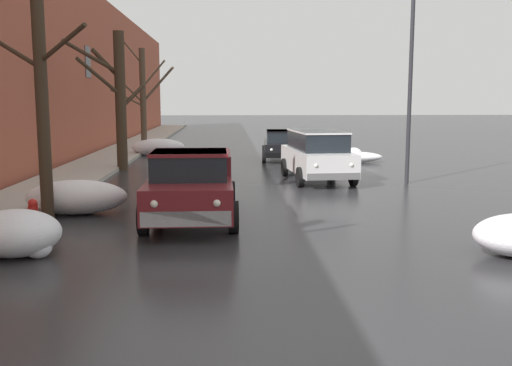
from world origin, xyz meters
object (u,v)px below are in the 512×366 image
object	(u,v)px
bare_tree_second_along_sidewalk	(38,53)
fire_hydrant	(33,214)
pickup_truck_maroon_approaching_near_lane	(191,185)
suv_white_parked_kerbside_close	(317,154)
bare_tree_far_down_block	(143,99)
sedan_black_parked_kerbside_mid	(282,144)
bare_tree_mid_block	(118,97)
street_lamp_post	(410,79)

from	to	relation	value
bare_tree_second_along_sidewalk	fire_hydrant	world-z (taller)	bare_tree_second_along_sidewalk
pickup_truck_maroon_approaching_near_lane	suv_white_parked_kerbside_close	xyz separation A→B (m)	(4.12, 6.75, 0.11)
suv_white_parked_kerbside_close	bare_tree_second_along_sidewalk	bearing A→B (deg)	-139.24
bare_tree_far_down_block	pickup_truck_maroon_approaching_near_lane	bearing A→B (deg)	-78.31
bare_tree_second_along_sidewalk	sedan_black_parked_kerbside_mid	bearing A→B (deg)	63.05
bare_tree_second_along_sidewalk	sedan_black_parked_kerbside_mid	size ratio (longest dim) A/B	1.74
bare_tree_mid_block	sedan_black_parked_kerbside_mid	distance (m)	8.44
bare_tree_far_down_block	fire_hydrant	size ratio (longest dim) A/B	8.52
bare_tree_mid_block	suv_white_parked_kerbside_close	world-z (taller)	bare_tree_mid_block
pickup_truck_maroon_approaching_near_lane	street_lamp_post	world-z (taller)	street_lamp_post
fire_hydrant	street_lamp_post	world-z (taller)	street_lamp_post
bare_tree_mid_block	pickup_truck_maroon_approaching_near_lane	world-z (taller)	bare_tree_mid_block
sedan_black_parked_kerbside_mid	bare_tree_mid_block	bearing A→B (deg)	-151.39
sedan_black_parked_kerbside_mid	fire_hydrant	distance (m)	16.60
bare_tree_far_down_block	suv_white_parked_kerbside_close	distance (m)	12.72
bare_tree_far_down_block	sedan_black_parked_kerbside_mid	bearing A→B (deg)	-20.46
street_lamp_post	fire_hydrant	bearing A→B (deg)	-147.67
bare_tree_mid_block	suv_white_parked_kerbside_close	xyz separation A→B (m)	(7.69, -3.50, -2.03)
bare_tree_mid_block	fire_hydrant	world-z (taller)	bare_tree_mid_block
bare_tree_far_down_block	suv_white_parked_kerbside_close	xyz separation A→B (m)	(7.59, -10.02, -1.97)
fire_hydrant	street_lamp_post	distance (m)	13.10
sedan_black_parked_kerbside_mid	street_lamp_post	distance (m)	9.43
pickup_truck_maroon_approaching_near_lane	bare_tree_second_along_sidewalk	bearing A→B (deg)	177.80
bare_tree_second_along_sidewalk	suv_white_parked_kerbside_close	distance (m)	10.58
bare_tree_second_along_sidewalk	bare_tree_far_down_block	xyz separation A→B (m)	(0.09, 16.64, -1.06)
fire_hydrant	bare_tree_second_along_sidewalk	bearing A→B (deg)	91.42
bare_tree_far_down_block	street_lamp_post	world-z (taller)	street_lamp_post
bare_tree_second_along_sidewalk	bare_tree_far_down_block	world-z (taller)	bare_tree_second_along_sidewalk
bare_tree_far_down_block	pickup_truck_maroon_approaching_near_lane	distance (m)	17.25
suv_white_parked_kerbside_close	street_lamp_post	size ratio (longest dim) A/B	0.73
suv_white_parked_kerbside_close	bare_tree_mid_block	bearing A→B (deg)	155.53
bare_tree_second_along_sidewalk	suv_white_parked_kerbside_close	xyz separation A→B (m)	(7.68, 6.62, -3.03)
street_lamp_post	bare_tree_second_along_sidewalk	bearing A→B (deg)	-151.67
bare_tree_far_down_block	suv_white_parked_kerbside_close	world-z (taller)	bare_tree_far_down_block
bare_tree_far_down_block	pickup_truck_maroon_approaching_near_lane	xyz separation A→B (m)	(3.47, -16.77, -2.07)
suv_white_parked_kerbside_close	pickup_truck_maroon_approaching_near_lane	bearing A→B (deg)	-121.39
sedan_black_parked_kerbside_mid	suv_white_parked_kerbside_close	bearing A→B (deg)	-85.73
bare_tree_second_along_sidewalk	fire_hydrant	xyz separation A→B (m)	(0.02, -0.99, -3.66)
bare_tree_far_down_block	sedan_black_parked_kerbside_mid	distance (m)	7.83
sedan_black_parked_kerbside_mid	street_lamp_post	size ratio (longest dim) A/B	0.69
bare_tree_far_down_block	street_lamp_post	distance (m)	15.22
bare_tree_mid_block	bare_tree_far_down_block	xyz separation A→B (m)	(0.10, 6.52, -0.07)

